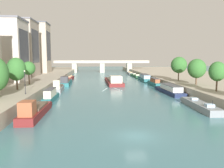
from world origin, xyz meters
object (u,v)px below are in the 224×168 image
at_px(moored_boat_left_far, 71,78).
at_px(tree_right_midway, 217,72).
at_px(tree_right_by_lamp, 179,65).
at_px(moored_boat_right_downstream, 170,90).
at_px(moored_boat_left_gap_after, 66,82).
at_px(tree_left_second, 16,69).
at_px(moored_boat_right_midway, 200,105).
at_px(moored_boat_right_near, 130,73).
at_px(moored_boat_right_gap_after, 154,83).
at_px(moored_boat_right_end, 145,78).
at_px(tree_left_past_mid, 29,68).
at_px(tree_right_second, 197,69).
at_px(lamppost_left_bank, 25,81).
at_px(moored_boat_left_end, 51,96).
at_px(bridge_far, 102,65).
at_px(moored_boat_left_near, 35,111).
at_px(moored_boat_right_second, 136,76).
at_px(barge_midriver, 114,81).
at_px(moored_boat_left_midway, 58,88).

height_order(moored_boat_left_far, tree_right_midway, tree_right_midway).
bearing_deg(tree_right_by_lamp, moored_boat_right_downstream, -120.99).
relative_size(moored_boat_left_gap_after, tree_left_second, 2.19).
bearing_deg(moored_boat_right_midway, moored_boat_right_near, 89.65).
relative_size(moored_boat_right_midway, moored_boat_right_gap_after, 1.24).
distance_m(moored_boat_right_end, tree_left_past_mid, 45.30).
bearing_deg(tree_right_second, moored_boat_right_end, 101.60).
distance_m(moored_boat_left_gap_after, moored_boat_right_near, 51.93).
bearing_deg(lamppost_left_bank, tree_right_midway, 0.41).
xyz_separation_m(moored_boat_left_end, bridge_far, (14.11, 86.63, 3.48)).
distance_m(moored_boat_left_near, moored_boat_right_second, 74.58).
relative_size(barge_midriver, moored_boat_right_midway, 1.86).
height_order(moored_boat_left_end, bridge_far, bridge_far).
xyz_separation_m(moored_boat_right_second, tree_left_second, (-36.35, -54.18, 6.09)).
distance_m(moored_boat_right_downstream, tree_left_second, 36.80).
height_order(barge_midriver, tree_right_by_lamp, tree_right_by_lamp).
relative_size(barge_midriver, lamppost_left_bank, 5.31).
bearing_deg(moored_boat_right_midway, moored_boat_right_second, 89.29).
relative_size(moored_boat_right_downstream, tree_left_past_mid, 2.53).
bearing_deg(moored_boat_left_far, bridge_far, 71.14).
height_order(barge_midriver, moored_boat_left_near, barge_midriver).
relative_size(tree_left_past_mid, lamppost_left_bank, 1.31).
bearing_deg(moored_boat_left_midway, bridge_far, 78.89).
bearing_deg(moored_boat_right_second, tree_left_second, -123.86).
bearing_deg(barge_midriver, moored_boat_right_second, 63.86).
relative_size(moored_boat_right_end, bridge_far, 0.27).
distance_m(moored_boat_right_midway, tree_right_by_lamp, 28.45).
xyz_separation_m(moored_boat_left_end, moored_boat_right_midway, (28.11, -9.65, -0.49)).
bearing_deg(tree_right_midway, moored_boat_right_downstream, 117.47).
bearing_deg(moored_boat_left_end, tree_right_by_lamp, 26.55).
bearing_deg(tree_left_past_mid, moored_boat_right_downstream, -6.47).
bearing_deg(moored_boat_left_end, moored_boat_right_downstream, 14.03).
distance_m(moored_boat_left_near, tree_right_midway, 35.85).
relative_size(moored_boat_right_second, lamppost_left_bank, 3.60).
xyz_separation_m(moored_boat_left_near, lamppost_left_bank, (-3.88, 8.48, 3.75)).
height_order(moored_boat_right_near, bridge_far, bridge_far).
xyz_separation_m(moored_boat_right_gap_after, moored_boat_right_end, (0.39, 15.64, 0.04)).
height_order(moored_boat_left_end, tree_right_midway, tree_right_midway).
bearing_deg(moored_boat_right_end, bridge_far, 106.80).
relative_size(barge_midriver, moored_boat_right_second, 1.48).
bearing_deg(tree_left_second, tree_left_past_mid, 90.93).
xyz_separation_m(moored_boat_left_near, tree_left_past_mid, (-7.59, 24.06, 5.44)).
bearing_deg(moored_boat_right_second, tree_right_midway, -84.82).
xyz_separation_m(moored_boat_right_downstream, bridge_far, (-14.43, 79.50, 3.61)).
bearing_deg(moored_boat_right_gap_after, moored_boat_left_near, -129.43).
relative_size(moored_boat_left_gap_after, tree_right_second, 2.30).
height_order(moored_boat_right_midway, tree_right_second, tree_right_second).
bearing_deg(tree_right_by_lamp, tree_right_midway, -90.78).
xyz_separation_m(barge_midriver, moored_boat_left_end, (-16.11, -29.79, 0.15)).
bearing_deg(moored_boat_right_downstream, tree_left_past_mid, 173.53).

